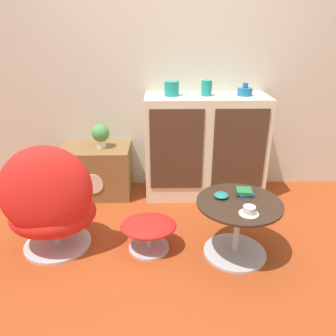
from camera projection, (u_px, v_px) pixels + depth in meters
name	position (u px, v px, depth m)	size (l,w,h in m)	color
ground_plane	(180.00, 269.00, 2.34)	(12.00, 12.00, 0.00)	#9E3D19
wall_back	(174.00, 60.00, 3.16)	(6.40, 0.06, 2.60)	beige
sideboard	(205.00, 147.00, 3.24)	(1.16, 0.47, 1.01)	beige
tv_console	(97.00, 171.00, 3.33)	(0.69, 0.46, 0.50)	brown
egg_chair	(50.00, 204.00, 2.39)	(0.72, 0.68, 0.88)	#B7B7BC
ottoman	(148.00, 229.00, 2.49)	(0.43, 0.36, 0.25)	#B7B7BC
coffee_table	(237.00, 224.00, 2.40)	(0.61, 0.61, 0.45)	#B7B7BC
vase_leftmost	(172.00, 89.00, 3.01)	(0.14, 0.14, 0.13)	teal
vase_inner_left	(207.00, 88.00, 3.02)	(0.10, 0.10, 0.14)	teal
vase_inner_right	(245.00, 91.00, 3.03)	(0.14, 0.14, 0.12)	#196699
potted_plant	(101.00, 134.00, 3.17)	(0.17, 0.17, 0.23)	silver
teacup	(249.00, 211.00, 2.17)	(0.13, 0.13, 0.06)	silver
book_stack	(244.00, 192.00, 2.42)	(0.13, 0.12, 0.04)	#1E478C
bowl	(221.00, 195.00, 2.38)	(0.11, 0.11, 0.04)	#1E7A70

